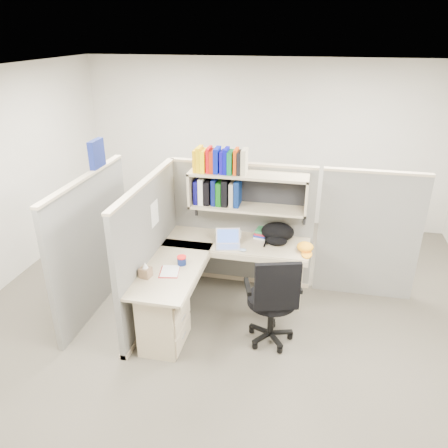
% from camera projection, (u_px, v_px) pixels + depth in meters
% --- Properties ---
extents(ground, '(6.00, 6.00, 0.00)m').
position_uv_depth(ground, '(227.00, 319.00, 5.09)').
color(ground, '#3C362E').
rests_on(ground, ground).
extents(room_shell, '(6.00, 6.00, 6.00)m').
position_uv_depth(room_shell, '(228.00, 188.00, 4.42)').
color(room_shell, '#B4AEA3').
rests_on(room_shell, ground).
extents(cubicle, '(3.79, 1.84, 1.95)m').
position_uv_depth(cubicle, '(205.00, 230.00, 5.19)').
color(cubicle, '#63645F').
rests_on(cubicle, ground).
extents(desk, '(1.74, 1.75, 0.73)m').
position_uv_depth(desk, '(185.00, 297.00, 4.73)').
color(desk, tan).
rests_on(desk, ground).
extents(laptop, '(0.35, 0.35, 0.21)m').
position_uv_depth(laptop, '(228.00, 239.00, 5.12)').
color(laptop, silver).
rests_on(laptop, desk).
extents(backpack, '(0.47, 0.42, 0.23)m').
position_uv_depth(backpack, '(277.00, 234.00, 5.23)').
color(backpack, black).
rests_on(backpack, desk).
extents(orange_cap, '(0.24, 0.27, 0.11)m').
position_uv_depth(orange_cap, '(305.00, 247.00, 5.06)').
color(orange_cap, orange).
rests_on(orange_cap, desk).
extents(snack_canister, '(0.10, 0.10, 0.10)m').
position_uv_depth(snack_canister, '(182.00, 260.00, 4.77)').
color(snack_canister, '#0E1C52').
rests_on(snack_canister, desk).
extents(tissue_box, '(0.12, 0.12, 0.17)m').
position_uv_depth(tissue_box, '(145.00, 270.00, 4.52)').
color(tissue_box, '#87694C').
rests_on(tissue_box, desk).
extents(mouse, '(0.10, 0.08, 0.03)m').
position_uv_depth(mouse, '(243.00, 250.00, 5.06)').
color(mouse, '#86A0BF').
rests_on(mouse, desk).
extents(paper_cup, '(0.08, 0.08, 0.09)m').
position_uv_depth(paper_cup, '(239.00, 234.00, 5.38)').
color(paper_cup, silver).
rests_on(paper_cup, desk).
extents(book_stack, '(0.19, 0.23, 0.10)m').
position_uv_depth(book_stack, '(261.00, 233.00, 5.40)').
color(book_stack, slate).
rests_on(book_stack, desk).
extents(loose_paper, '(0.23, 0.28, 0.00)m').
position_uv_depth(loose_paper, '(170.00, 271.00, 4.66)').
color(loose_paper, white).
rests_on(loose_paper, desk).
extents(task_chair, '(0.62, 0.57, 1.08)m').
position_uv_depth(task_chair, '(272.00, 313.00, 4.55)').
color(task_chair, black).
rests_on(task_chair, ground).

